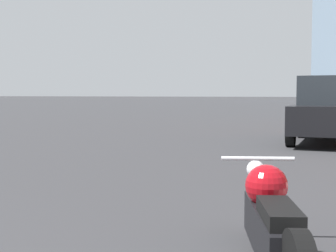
{
  "coord_description": "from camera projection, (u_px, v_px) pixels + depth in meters",
  "views": [
    {
      "loc": [
        4.03,
        -0.14,
        1.28
      ],
      "look_at": [
        1.76,
        5.18,
        0.88
      ],
      "focal_mm": 50.0,
      "sensor_mm": 36.0,
      "label": 1
    }
  ],
  "objects": [
    {
      "name": "motorcycle",
      "position": [
        271.0,
        222.0,
        3.32
      ],
      "size": [
        0.99,
        2.16,
        0.75
      ],
      "rotation": [
        0.0,
        0.0,
        0.35
      ],
      "color": "black",
      "rests_on": "ground_plane"
    },
    {
      "name": "parked_car_black",
      "position": [
        328.0,
        110.0,
        12.14
      ],
      "size": [
        1.88,
        4.26,
        1.72
      ],
      "rotation": [
        0.0,
        0.0,
        0.03
      ],
      "color": "black",
      "rests_on": "ground_plane"
    }
  ]
}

